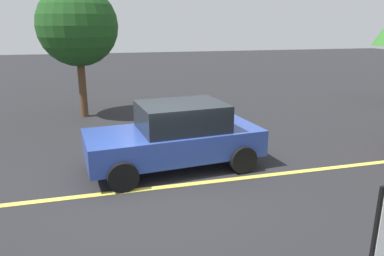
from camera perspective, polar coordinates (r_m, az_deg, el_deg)
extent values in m
plane|color=#262628|center=(7.67, -4.61, -9.40)|extent=(80.00, 80.00, 0.00)
cube|color=#E0D14C|center=(8.67, 15.42, -6.85)|extent=(28.00, 0.16, 0.01)
cube|color=#2D479E|center=(8.48, -2.92, -2.27)|extent=(4.21, 2.15, 0.62)
cube|color=black|center=(8.37, -1.66, 1.90)|extent=(2.09, 1.73, 0.62)
cylinder|color=black|center=(7.49, -10.93, -7.61)|extent=(0.66, 0.28, 0.64)
cylinder|color=black|center=(9.12, -12.90, -3.41)|extent=(0.66, 0.28, 0.64)
cylinder|color=black|center=(8.35, 8.08, -4.98)|extent=(0.66, 0.28, 0.64)
cylinder|color=black|center=(9.83, 3.18, -1.60)|extent=(0.66, 0.28, 0.64)
cylinder|color=#513823|center=(13.84, -17.05, 6.82)|extent=(0.27, 0.27, 2.50)
sphere|color=#1E4C1C|center=(13.69, -17.75, 15.22)|extent=(2.82, 2.82, 2.82)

